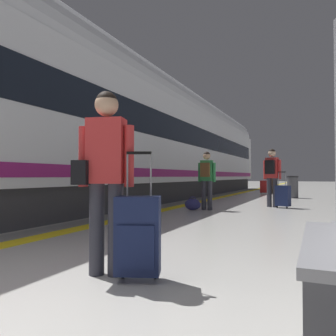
# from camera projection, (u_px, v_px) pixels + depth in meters

# --- Properties ---
(safety_line_strip) EXTENTS (0.36, 80.00, 0.01)m
(safety_line_strip) POSITION_uv_depth(u_px,v_px,m) (202.00, 201.00, 11.80)
(safety_line_strip) COLOR yellow
(safety_line_strip) RESTS_ON ground
(tactile_edge_band) EXTENTS (0.63, 80.00, 0.01)m
(tactile_edge_band) POSITION_uv_depth(u_px,v_px,m) (193.00, 201.00, 11.94)
(tactile_edge_band) COLOR slate
(tactile_edge_band) RESTS_ON ground
(high_speed_train) EXTENTS (2.94, 31.60, 4.97)m
(high_speed_train) POSITION_uv_depth(u_px,v_px,m) (129.00, 129.00, 11.37)
(high_speed_train) COLOR #38383D
(high_speed_train) RESTS_ON ground
(traveller_foreground) EXTENTS (0.54, 0.37, 1.68)m
(traveller_foreground) POSITION_uv_depth(u_px,v_px,m) (105.00, 168.00, 3.04)
(traveller_foreground) COLOR #383842
(traveller_foreground) RESTS_ON ground
(rolling_suitcase_foreground) EXTENTS (0.43, 0.34, 1.12)m
(rolling_suitcase_foreground) POSITION_uv_depth(u_px,v_px,m) (138.00, 235.00, 2.85)
(rolling_suitcase_foreground) COLOR #19234C
(rolling_suitcase_foreground) RESTS_ON ground
(passenger_near) EXTENTS (0.49, 0.30, 1.56)m
(passenger_near) POSITION_uv_depth(u_px,v_px,m) (207.00, 175.00, 8.90)
(passenger_near) COLOR #383842
(passenger_near) RESTS_ON ground
(duffel_bag_near) EXTENTS (0.44, 0.26, 0.36)m
(duffel_bag_near) POSITION_uv_depth(u_px,v_px,m) (193.00, 204.00, 8.81)
(duffel_bag_near) COLOR navy
(duffel_bag_near) RESTS_ON ground
(passenger_mid) EXTENTS (0.51, 0.39, 1.70)m
(passenger_mid) POSITION_uv_depth(u_px,v_px,m) (272.00, 172.00, 9.70)
(passenger_mid) COLOR #383842
(passenger_mid) RESTS_ON ground
(suitcase_mid) EXTENTS (0.43, 0.34, 1.03)m
(suitcase_mid) POSITION_uv_depth(u_px,v_px,m) (283.00, 196.00, 9.34)
(suitcase_mid) COLOR #19234C
(suitcase_mid) RESTS_ON ground
(passenger_far) EXTENTS (0.53, 0.40, 1.75)m
(passenger_far) POSITION_uv_depth(u_px,v_px,m) (271.00, 173.00, 16.93)
(passenger_far) COLOR brown
(passenger_far) RESTS_ON ground
(suitcase_far) EXTENTS (0.39, 0.25, 0.68)m
(suitcase_far) POSITION_uv_depth(u_px,v_px,m) (264.00, 187.00, 16.93)
(suitcase_far) COLOR #A51E1E
(suitcase_far) RESTS_ON ground
(waste_bin) EXTENTS (0.46, 0.46, 0.91)m
(waste_bin) POSITION_uv_depth(u_px,v_px,m) (293.00, 187.00, 13.68)
(waste_bin) COLOR #4C4C51
(waste_bin) RESTS_ON ground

